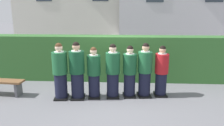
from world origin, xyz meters
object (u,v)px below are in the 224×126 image
Objects in this scene: student_front_row_5 at (145,71)px; student_front_row_2 at (94,74)px; student_front_row_3 at (113,72)px; student_front_row_4 at (130,73)px; student_front_row_1 at (77,72)px; student_front_row_0 at (60,73)px; student_in_red_blazer at (161,72)px; wooden_bench at (1,84)px.

student_front_row_2 is at bearing -173.59° from student_front_row_5.
student_front_row_3 is 1.04× the size of student_front_row_4.
student_front_row_1 is at bearing -171.46° from student_front_row_4.
student_front_row_1 is 1.55m from student_front_row_4.
student_front_row_0 is 2.48m from student_front_row_5.
student_front_row_0 reaches higher than student_front_row_3.
student_front_row_2 is 0.99× the size of student_in_red_blazer.
student_front_row_1 is 2.00m from student_front_row_5.
student_front_row_5 is at bearing 6.87° from student_front_row_3.
student_front_row_5 reaches higher than wooden_bench.
student_front_row_2 is 0.94× the size of student_front_row_5.
student_front_row_2 is at bearing -173.19° from student_front_row_4.
wooden_bench is at bearing -177.77° from student_front_row_5.
student_front_row_0 is at bearing -172.61° from student_in_red_blazer.
student_front_row_1 reaches higher than student_front_row_3.
student_front_row_4 is at bearing 6.81° from student_front_row_2.
student_in_red_blazer is at bearing 7.88° from student_front_row_1.
student_front_row_1 reaches higher than student_front_row_2.
wooden_bench is (-3.91, -0.13, -0.39)m from student_front_row_4.
student_front_row_0 reaches higher than student_in_red_blazer.
student_front_row_2 is 1.07× the size of wooden_bench.
student_front_row_0 is at bearing -171.44° from student_front_row_2.
student_in_red_blazer is (1.45, 0.19, -0.03)m from student_front_row_3.
student_front_row_3 is 1.46m from student_in_red_blazer.
student_front_row_1 reaches higher than student_front_row_5.
wooden_bench is (-2.39, 0.10, -0.45)m from student_front_row_1.
student_front_row_1 is 1.09× the size of student_front_row_4.
wooden_bench is (-3.42, -0.06, -0.42)m from student_front_row_3.
student_front_row_4 is 1.09× the size of wooden_bench.
student_front_row_4 reaches higher than student_in_red_blazer.
student_front_row_0 is at bearing -175.17° from student_front_row_1.
student_front_row_2 is 2.89m from wooden_bench.
student_in_red_blazer reaches higher than student_front_row_2.
student_front_row_5 reaches higher than student_in_red_blazer.
student_front_row_0 is 1.09× the size of student_front_row_2.
student_front_row_4 is 3.94m from wooden_bench.
student_front_row_4 is 0.95× the size of student_front_row_5.
student_front_row_4 is at bearing 8.54° from student_front_row_1.
student_front_row_5 is (2.46, 0.31, -0.02)m from student_front_row_0.
student_front_row_3 is 3.44m from wooden_bench.
student_in_red_blazer is (0.50, 0.07, -0.04)m from student_front_row_5.
student_front_row_0 is at bearing -172.51° from student_front_row_3.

